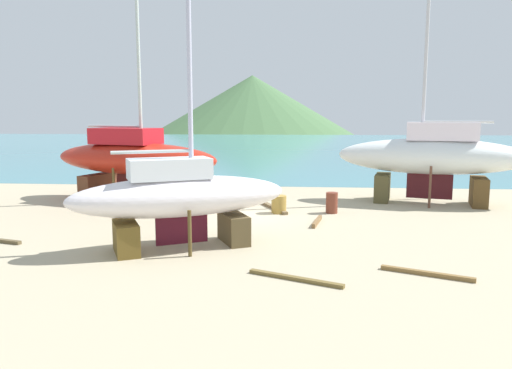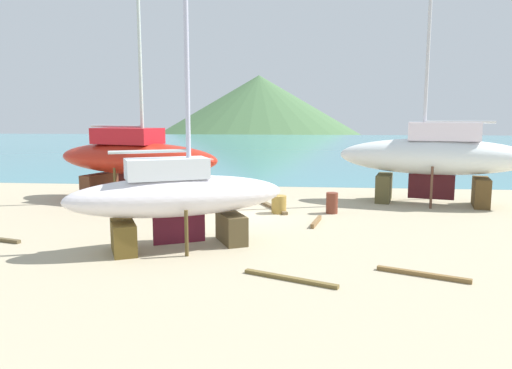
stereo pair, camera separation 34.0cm
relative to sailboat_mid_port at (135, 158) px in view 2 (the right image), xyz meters
The scene contains 13 objects.
ground_plane 9.30m from the sailboat_mid_port, 47.05° to the right, with size 48.79×48.79×0.00m, color tan.
sea_water 47.31m from the sailboat_mid_port, 82.51° to the left, with size 144.70×82.54×0.01m, color teal.
headland_hill 122.39m from the sailboat_mid_port, 92.16° to the left, with size 113.34×113.34×32.68m, color #486D42.
sailboat_mid_port is the anchor object (origin of this frame).
sailboat_far_slipway 9.76m from the sailboat_mid_port, 62.57° to the right, with size 7.42×5.00×11.85m.
sailboat_large_starboard 15.06m from the sailboat_mid_port, ahead, with size 9.48×4.66×13.48m.
worker 6.20m from the sailboat_mid_port, 47.22° to the right, with size 0.50×0.46×1.69m.
barrel_tipped_right 8.19m from the sailboat_mid_port, 19.00° to the right, with size 0.67×0.67×0.80m, color olive.
barrel_rust_far 10.38m from the sailboat_mid_port, 13.71° to the right, with size 0.53×0.53×0.94m, color brown.
timber_plank_near 16.31m from the sailboat_mid_port, 42.53° to the right, with size 2.50×0.15×0.12m, color brown.
timber_short_cross 14.42m from the sailboat_mid_port, 54.45° to the right, with size 2.72×0.16×0.10m, color brown.
timber_long_fore 7.73m from the sailboat_mid_port, 12.87° to the right, with size 3.10×0.22×0.14m, color brown.
timber_short_skew 10.51m from the sailboat_mid_port, 26.94° to the right, with size 1.85×0.13×0.18m, color brown.
Camera 2 is at (2.42, -20.79, 4.37)m, focal length 33.85 mm.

